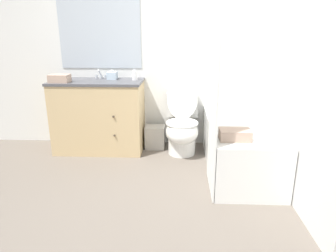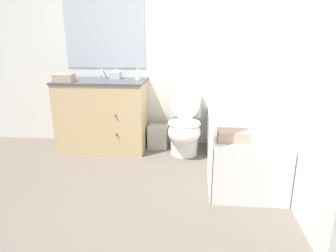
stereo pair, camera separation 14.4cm
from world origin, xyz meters
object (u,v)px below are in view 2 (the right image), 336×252
bath_towel_folded (233,136)px  tissue_box (116,75)px  toilet (184,128)px  vanity_cabinet (103,114)px  wastebasket (158,137)px  sink_faucet (105,75)px  hand_towel_folded (64,78)px  bathtub (240,147)px  soap_dispenser (138,75)px

bath_towel_folded → tissue_box: bearing=139.8°
toilet → tissue_box: size_ratio=6.41×
vanity_cabinet → toilet: 1.05m
wastebasket → bath_towel_folded: 1.42m
sink_faucet → bath_towel_folded: 1.95m
bath_towel_folded → sink_faucet: bearing=141.6°
hand_towel_folded → tissue_box: bearing=25.9°
hand_towel_folded → bath_towel_folded: hand_towel_folded is taller
vanity_cabinet → sink_faucet: 0.50m
bathtub → soap_dispenser: soap_dispenser is taller
toilet → soap_dispenser: bearing=167.2°
sink_faucet → bath_towel_folded: sink_faucet is taller
sink_faucet → tissue_box: 0.17m
toilet → bathtub: 0.74m
toilet → tissue_box: tissue_box is taller
sink_faucet → tissue_box: sink_faucet is taller
bathtub → soap_dispenser: (-1.20, 0.54, 0.68)m
wastebasket → toilet: bearing=-23.4°
soap_dispenser → bath_towel_folded: size_ratio=0.49×
bathtub → wastebasket: bearing=149.9°
toilet → bathtub: size_ratio=0.56×
toilet → bathtub: toilet is taller
hand_towel_folded → vanity_cabinet: bearing=21.2°
toilet → bath_towel_folded: 1.07m
toilet → bath_towel_folded: toilet is taller
hand_towel_folded → bath_towel_folded: size_ratio=0.82×
bathtub → hand_towel_folded: hand_towel_folded is taller
vanity_cabinet → toilet: bearing=-4.5°
bathtub → hand_towel_folded: bearing=170.7°
bathtub → bath_towel_folded: (-0.15, -0.53, 0.30)m
vanity_cabinet → tissue_box: tissue_box is taller
soap_dispenser → hand_towel_folded: (-0.85, -0.20, -0.01)m
sink_faucet → wastebasket: size_ratio=0.49×
vanity_cabinet → tissue_box: 0.52m
bathtub → wastebasket: 1.12m
tissue_box → hand_towel_folded: 0.62m
sink_faucet → vanity_cabinet: bearing=-90.0°
vanity_cabinet → bath_towel_folded: bearing=-34.1°
bathtub → soap_dispenser: size_ratio=11.37×
vanity_cabinet → bathtub: bearing=-16.5°
vanity_cabinet → bathtub: (1.66, -0.49, -0.19)m
wastebasket → soap_dispenser: soap_dispenser is taller
bathtub → tissue_box: tissue_box is taller
sink_faucet → soap_dispenser: size_ratio=1.05×
bathtub → vanity_cabinet: bearing=163.5°
vanity_cabinet → bath_towel_folded: size_ratio=4.00×
tissue_box → bath_towel_folded: size_ratio=0.49×
vanity_cabinet → wastebasket: bearing=5.7°
bathtub → bath_towel_folded: bearing=-105.8°
sink_faucet → bathtub: bearing=-21.9°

